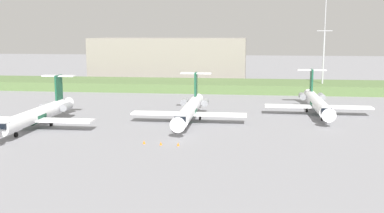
{
  "coord_description": "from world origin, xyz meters",
  "views": [
    {
      "loc": [
        11.31,
        -76.47,
        17.82
      ],
      "look_at": [
        0.0,
        13.23,
        3.0
      ],
      "focal_mm": 42.59,
      "sensor_mm": 36.0,
      "label": 1
    }
  ],
  "objects_px": {
    "safety_cone_mid_marker": "(161,143)",
    "safety_cone_rear_marker": "(178,144)",
    "antenna_mast": "(324,54)",
    "regional_jet_third": "(317,102)",
    "regional_jet_nearest": "(37,114)",
    "regional_jet_second": "(190,109)",
    "safety_cone_front_marker": "(144,142)"
  },
  "relations": [
    {
      "from": "safety_cone_mid_marker",
      "to": "safety_cone_rear_marker",
      "type": "relative_size",
      "value": 1.0
    },
    {
      "from": "antenna_mast",
      "to": "safety_cone_rear_marker",
      "type": "xyz_separation_m",
      "value": [
        -32.57,
        -68.93,
        -11.21
      ]
    },
    {
      "from": "regional_jet_third",
      "to": "safety_cone_mid_marker",
      "type": "distance_m",
      "value": 43.11
    },
    {
      "from": "regional_jet_nearest",
      "to": "safety_cone_mid_marker",
      "type": "bearing_deg",
      "value": -21.75
    },
    {
      "from": "regional_jet_nearest",
      "to": "safety_cone_mid_marker",
      "type": "height_order",
      "value": "regional_jet_nearest"
    },
    {
      "from": "regional_jet_second",
      "to": "safety_cone_mid_marker",
      "type": "relative_size",
      "value": 56.36
    },
    {
      "from": "regional_jet_third",
      "to": "safety_cone_rear_marker",
      "type": "xyz_separation_m",
      "value": [
        -25.89,
        -32.22,
        -2.26
      ]
    },
    {
      "from": "regional_jet_third",
      "to": "safety_cone_mid_marker",
      "type": "relative_size",
      "value": 56.36
    },
    {
      "from": "regional_jet_third",
      "to": "antenna_mast",
      "type": "distance_m",
      "value": 38.37
    },
    {
      "from": "regional_jet_second",
      "to": "safety_cone_rear_marker",
      "type": "bearing_deg",
      "value": -87.82
    },
    {
      "from": "safety_cone_front_marker",
      "to": "antenna_mast",
      "type": "bearing_deg",
      "value": 60.77
    },
    {
      "from": "regional_jet_nearest",
      "to": "safety_cone_rear_marker",
      "type": "distance_m",
      "value": 30.39
    },
    {
      "from": "regional_jet_third",
      "to": "antenna_mast",
      "type": "xyz_separation_m",
      "value": [
        6.67,
        36.71,
        8.95
      ]
    },
    {
      "from": "regional_jet_second",
      "to": "safety_cone_front_marker",
      "type": "relative_size",
      "value": 56.36
    },
    {
      "from": "regional_jet_second",
      "to": "safety_cone_front_marker",
      "type": "height_order",
      "value": "regional_jet_second"
    },
    {
      "from": "regional_jet_nearest",
      "to": "safety_cone_front_marker",
      "type": "height_order",
      "value": "regional_jet_nearest"
    },
    {
      "from": "safety_cone_mid_marker",
      "to": "regional_jet_nearest",
      "type": "bearing_deg",
      "value": 158.25
    },
    {
      "from": "regional_jet_second",
      "to": "regional_jet_third",
      "type": "distance_m",
      "value": 29.33
    },
    {
      "from": "regional_jet_second",
      "to": "safety_cone_rear_marker",
      "type": "xyz_separation_m",
      "value": [
        0.76,
        -19.98,
        -2.26
      ]
    },
    {
      "from": "regional_jet_nearest",
      "to": "safety_cone_mid_marker",
      "type": "distance_m",
      "value": 27.71
    },
    {
      "from": "regional_jet_nearest",
      "to": "regional_jet_second",
      "type": "height_order",
      "value": "same"
    },
    {
      "from": "regional_jet_third",
      "to": "safety_cone_rear_marker",
      "type": "bearing_deg",
      "value": -128.79
    },
    {
      "from": "regional_jet_second",
      "to": "safety_cone_rear_marker",
      "type": "height_order",
      "value": "regional_jet_second"
    },
    {
      "from": "regional_jet_second",
      "to": "antenna_mast",
      "type": "height_order",
      "value": "antenna_mast"
    },
    {
      "from": "regional_jet_second",
      "to": "antenna_mast",
      "type": "distance_m",
      "value": 59.89
    },
    {
      "from": "antenna_mast",
      "to": "safety_cone_mid_marker",
      "type": "relative_size",
      "value": 50.65
    },
    {
      "from": "regional_jet_nearest",
      "to": "regional_jet_third",
      "type": "xyz_separation_m",
      "value": [
        54.36,
        21.84,
        0.0
      ]
    },
    {
      "from": "safety_cone_rear_marker",
      "to": "safety_cone_front_marker",
      "type": "bearing_deg",
      "value": 173.73
    },
    {
      "from": "safety_cone_mid_marker",
      "to": "antenna_mast",
      "type": "bearing_deg",
      "value": 62.78
    },
    {
      "from": "regional_jet_nearest",
      "to": "safety_cone_rear_marker",
      "type": "xyz_separation_m",
      "value": [
        28.47,
        -10.38,
        -2.26
      ]
    },
    {
      "from": "regional_jet_third",
      "to": "safety_cone_rear_marker",
      "type": "relative_size",
      "value": 56.36
    },
    {
      "from": "regional_jet_nearest",
      "to": "antenna_mast",
      "type": "relative_size",
      "value": 1.11
    }
  ]
}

